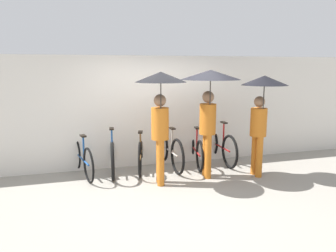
{
  "coord_description": "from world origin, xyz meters",
  "views": [
    {
      "loc": [
        -1.67,
        -5.11,
        2.17
      ],
      "look_at": [
        0.15,
        1.06,
        1.0
      ],
      "focal_mm": 35.0,
      "sensor_mm": 36.0,
      "label": 1
    }
  ],
  "objects_px": {
    "parked_bicycle_1": "(112,153)",
    "parked_bicycle_2": "(141,151)",
    "parked_bicycle_3": "(169,150)",
    "pedestrian_center": "(210,92)",
    "parked_bicycle_0": "(82,158)",
    "pedestrian_trailing": "(262,101)",
    "parked_bicycle_5": "(220,146)",
    "parked_bicycle_4": "(195,149)",
    "pedestrian_leading": "(160,100)"
  },
  "relations": [
    {
      "from": "parked_bicycle_0",
      "to": "parked_bicycle_4",
      "type": "xyz_separation_m",
      "value": [
        2.46,
        0.07,
        -0.01
      ]
    },
    {
      "from": "parked_bicycle_3",
      "to": "parked_bicycle_5",
      "type": "height_order",
      "value": "parked_bicycle_3"
    },
    {
      "from": "pedestrian_center",
      "to": "parked_bicycle_4",
      "type": "bearing_deg",
      "value": -87.38
    },
    {
      "from": "parked_bicycle_5",
      "to": "pedestrian_center",
      "type": "height_order",
      "value": "pedestrian_center"
    },
    {
      "from": "parked_bicycle_0",
      "to": "pedestrian_trailing",
      "type": "bearing_deg",
      "value": -119.96
    },
    {
      "from": "parked_bicycle_4",
      "to": "parked_bicycle_5",
      "type": "xyz_separation_m",
      "value": [
        0.61,
        0.01,
        0.03
      ]
    },
    {
      "from": "pedestrian_center",
      "to": "pedestrian_trailing",
      "type": "height_order",
      "value": "pedestrian_center"
    },
    {
      "from": "parked_bicycle_4",
      "to": "pedestrian_center",
      "type": "relative_size",
      "value": 0.82
    },
    {
      "from": "parked_bicycle_2",
      "to": "parked_bicycle_4",
      "type": "distance_m",
      "value": 1.23
    },
    {
      "from": "pedestrian_leading",
      "to": "pedestrian_center",
      "type": "distance_m",
      "value": 1.0
    },
    {
      "from": "parked_bicycle_0",
      "to": "parked_bicycle_2",
      "type": "xyz_separation_m",
      "value": [
        1.23,
        0.09,
        0.01
      ]
    },
    {
      "from": "parked_bicycle_0",
      "to": "pedestrian_center",
      "type": "relative_size",
      "value": 0.79
    },
    {
      "from": "parked_bicycle_2",
      "to": "parked_bicycle_1",
      "type": "bearing_deg",
      "value": 106.62
    },
    {
      "from": "parked_bicycle_2",
      "to": "parked_bicycle_4",
      "type": "xyz_separation_m",
      "value": [
        1.23,
        -0.02,
        -0.02
      ]
    },
    {
      "from": "parked_bicycle_1",
      "to": "parked_bicycle_3",
      "type": "bearing_deg",
      "value": -86.04
    },
    {
      "from": "parked_bicycle_5",
      "to": "parked_bicycle_3",
      "type": "bearing_deg",
      "value": 94.06
    },
    {
      "from": "parked_bicycle_1",
      "to": "parked_bicycle_2",
      "type": "distance_m",
      "value": 0.62
    },
    {
      "from": "parked_bicycle_0",
      "to": "parked_bicycle_1",
      "type": "xyz_separation_m",
      "value": [
        0.62,
        0.06,
        0.02
      ]
    },
    {
      "from": "parked_bicycle_2",
      "to": "pedestrian_trailing",
      "type": "height_order",
      "value": "pedestrian_trailing"
    },
    {
      "from": "parked_bicycle_1",
      "to": "pedestrian_center",
      "type": "xyz_separation_m",
      "value": [
        1.74,
        -0.96,
        1.32
      ]
    },
    {
      "from": "pedestrian_leading",
      "to": "pedestrian_trailing",
      "type": "relative_size",
      "value": 1.04
    },
    {
      "from": "parked_bicycle_4",
      "to": "pedestrian_center",
      "type": "height_order",
      "value": "pedestrian_center"
    },
    {
      "from": "parked_bicycle_1",
      "to": "parked_bicycle_5",
      "type": "height_order",
      "value": "parked_bicycle_1"
    },
    {
      "from": "parked_bicycle_0",
      "to": "parked_bicycle_1",
      "type": "distance_m",
      "value": 0.62
    },
    {
      "from": "parked_bicycle_1",
      "to": "parked_bicycle_4",
      "type": "bearing_deg",
      "value": -83.62
    },
    {
      "from": "parked_bicycle_3",
      "to": "parked_bicycle_4",
      "type": "height_order",
      "value": "same"
    },
    {
      "from": "parked_bicycle_1",
      "to": "parked_bicycle_0",
      "type": "bearing_deg",
      "value": 102.02
    },
    {
      "from": "parked_bicycle_3",
      "to": "parked_bicycle_5",
      "type": "bearing_deg",
      "value": -88.77
    },
    {
      "from": "parked_bicycle_4",
      "to": "parked_bicycle_5",
      "type": "relative_size",
      "value": 0.99
    },
    {
      "from": "parked_bicycle_0",
      "to": "parked_bicycle_1",
      "type": "bearing_deg",
      "value": -96.1
    },
    {
      "from": "parked_bicycle_1",
      "to": "parked_bicycle_4",
      "type": "height_order",
      "value": "parked_bicycle_4"
    },
    {
      "from": "parked_bicycle_0",
      "to": "pedestrian_trailing",
      "type": "xyz_separation_m",
      "value": [
        3.37,
        -1.1,
        1.15
      ]
    },
    {
      "from": "parked_bicycle_0",
      "to": "parked_bicycle_1",
      "type": "relative_size",
      "value": 0.9
    },
    {
      "from": "parked_bicycle_3",
      "to": "pedestrian_trailing",
      "type": "relative_size",
      "value": 0.88
    },
    {
      "from": "parked_bicycle_2",
      "to": "pedestrian_trailing",
      "type": "bearing_deg",
      "value": -104.75
    },
    {
      "from": "pedestrian_center",
      "to": "parked_bicycle_2",
      "type": "bearing_deg",
      "value": -32.66
    },
    {
      "from": "parked_bicycle_2",
      "to": "pedestrian_leading",
      "type": "bearing_deg",
      "value": -158.59
    },
    {
      "from": "pedestrian_center",
      "to": "parked_bicycle_3",
      "type": "bearing_deg",
      "value": -52.01
    },
    {
      "from": "pedestrian_leading",
      "to": "pedestrian_trailing",
      "type": "bearing_deg",
      "value": -174.09
    },
    {
      "from": "parked_bicycle_1",
      "to": "pedestrian_center",
      "type": "height_order",
      "value": "pedestrian_center"
    },
    {
      "from": "parked_bicycle_1",
      "to": "parked_bicycle_5",
      "type": "xyz_separation_m",
      "value": [
        2.46,
        0.02,
        -0.0
      ]
    },
    {
      "from": "parked_bicycle_3",
      "to": "pedestrian_center",
      "type": "distance_m",
      "value": 1.68
    },
    {
      "from": "parked_bicycle_0",
      "to": "pedestrian_leading",
      "type": "bearing_deg",
      "value": -138.47
    },
    {
      "from": "parked_bicycle_2",
      "to": "pedestrian_center",
      "type": "relative_size",
      "value": 0.83
    },
    {
      "from": "parked_bicycle_5",
      "to": "pedestrian_leading",
      "type": "distance_m",
      "value": 2.36
    },
    {
      "from": "parked_bicycle_2",
      "to": "parked_bicycle_5",
      "type": "bearing_deg",
      "value": -75.9
    },
    {
      "from": "parked_bicycle_2",
      "to": "pedestrian_trailing",
      "type": "distance_m",
      "value": 2.69
    },
    {
      "from": "pedestrian_trailing",
      "to": "parked_bicycle_3",
      "type": "bearing_deg",
      "value": -35.07
    },
    {
      "from": "parked_bicycle_0",
      "to": "pedestrian_trailing",
      "type": "relative_size",
      "value": 0.83
    },
    {
      "from": "parked_bicycle_0",
      "to": "pedestrian_trailing",
      "type": "height_order",
      "value": "pedestrian_trailing"
    }
  ]
}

